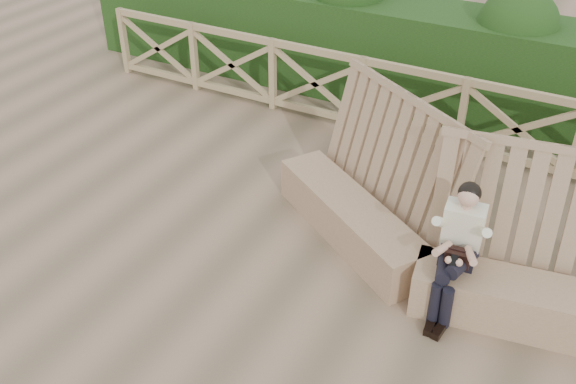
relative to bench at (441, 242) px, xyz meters
The scene contains 5 objects.
ground 1.65m from the bench, 141.73° to the right, with size 60.00×60.00×0.00m, color brown.
bench is the anchor object (origin of this frame).
woman 0.57m from the bench, 58.37° to the right, with size 0.39×0.79×1.35m.
guardrail 2.81m from the bench, 116.49° to the left, with size 10.10×0.09×1.10m.
hedge 3.93m from the bench, 108.64° to the left, with size 12.00×1.20×1.50m, color black.
Camera 1 is at (2.34, -4.18, 4.42)m, focal length 40.00 mm.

